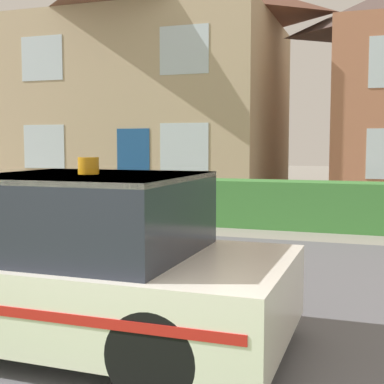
{
  "coord_description": "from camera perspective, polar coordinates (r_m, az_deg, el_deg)",
  "views": [
    {
      "loc": [
        1.61,
        -1.43,
        1.67
      ],
      "look_at": [
        -0.6,
        5.07,
        1.05
      ],
      "focal_mm": 50.0,
      "sensor_mm": 36.0,
      "label": 1
    }
  ],
  "objects": [
    {
      "name": "road_strip",
      "position": [
        6.38,
        3.59,
        -9.96
      ],
      "size": [
        28.0,
        6.42,
        0.01
      ],
      "primitive_type": "cube",
      "color": "#5B5B60",
      "rests_on": "ground"
    },
    {
      "name": "garden_hedge",
      "position": [
        10.95,
        5.68,
        -1.17
      ],
      "size": [
        13.28,
        0.85,
        0.94
      ],
      "primitive_type": "cube",
      "color": "#3D7F38",
      "rests_on": "ground"
    },
    {
      "name": "police_car",
      "position": [
        4.63,
        -12.94,
        -7.52
      ],
      "size": [
        3.83,
        1.78,
        1.55
      ],
      "rotation": [
        0.0,
        0.0,
        3.14
      ],
      "color": "black",
      "rests_on": "road_strip"
    },
    {
      "name": "house_left",
      "position": [
        18.77,
        -3.88,
        12.26
      ],
      "size": [
        8.54,
        7.1,
        7.83
      ],
      "color": "tan",
      "rests_on": "ground"
    }
  ]
}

